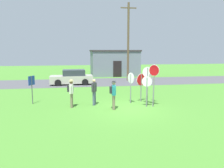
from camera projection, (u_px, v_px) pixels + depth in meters
name	position (u px, v px, depth m)	size (l,w,h in m)	color
ground_plane	(125.00, 109.00, 13.70)	(80.00, 80.00, 0.00)	#47842D
street_asphalt	(102.00, 82.00, 25.07)	(60.00, 6.40, 0.01)	#4C4C51
building_background	(114.00, 63.00, 31.71)	(6.56, 4.92, 3.52)	slate
utility_pole	(128.00, 41.00, 25.61)	(1.80, 0.24, 8.74)	brown
parked_car_on_street	(72.00, 78.00, 23.30)	(4.35, 2.12, 1.51)	#B7B2A3
stop_sign_rear_left	(131.00, 83.00, 14.88)	(0.26, 0.67, 2.05)	slate
stop_sign_center_cluster	(154.00, 78.00, 13.97)	(0.51, 0.55, 2.63)	slate
stop_sign_low_front	(154.00, 78.00, 14.72)	(0.22, 0.60, 2.60)	slate
stop_sign_leaning_right	(141.00, 83.00, 15.38)	(0.75, 0.41, 1.94)	slate
stop_sign_leaning_left	(147.00, 87.00, 13.92)	(0.61, 0.18, 1.91)	slate
stop_sign_rear_right	(148.00, 79.00, 14.42)	(0.53, 0.49, 2.46)	slate
person_on_left	(94.00, 91.00, 14.44)	(0.35, 0.53, 1.69)	#4C5670
person_near_signs	(113.00, 93.00, 13.35)	(0.40, 0.57, 1.74)	#7A6B56
person_in_blue	(71.00, 91.00, 13.85)	(0.41, 0.57, 1.74)	#7A6B56
info_panel_leftmost	(32.00, 85.00, 14.73)	(0.31, 0.54, 1.85)	#4C4C51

